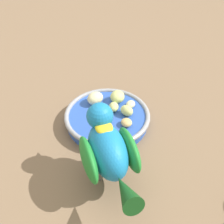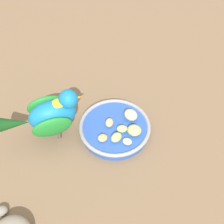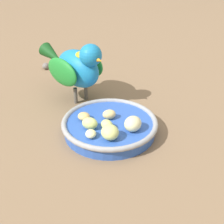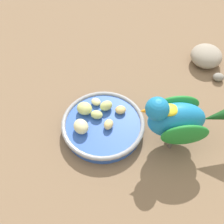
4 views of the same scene
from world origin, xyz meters
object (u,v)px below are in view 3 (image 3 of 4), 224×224
apple_piece_4 (133,124)px  apple_piece_3 (89,122)px  apple_piece_6 (84,116)px  apple_piece_0 (107,125)px  apple_piece_1 (91,134)px  apple_piece_5 (110,132)px  pebble_1 (46,66)px  parrot (77,66)px  apple_piece_2 (109,114)px  feeding_bowl (110,126)px

apple_piece_4 → apple_piece_3: bearing=159.6°
apple_piece_3 → apple_piece_6: apple_piece_3 is taller
apple_piece_3 → apple_piece_4: 0.08m
apple_piece_0 → apple_piece_6: bearing=129.4°
apple_piece_0 → apple_piece_1: apple_piece_0 is taller
apple_piece_3 → apple_piece_6: bearing=99.4°
apple_piece_3 → apple_piece_5: 0.05m
apple_piece_6 → pebble_1: 0.35m
apple_piece_1 → apple_piece_3: apple_piece_3 is taller
parrot → apple_piece_2: bearing=-13.9°
apple_piece_6 → parrot: bearing=85.3°
pebble_1 → apple_piece_3: bearing=-82.0°
apple_piece_3 → apple_piece_6: 0.03m
parrot → pebble_1: bearing=166.4°
apple_piece_2 → pebble_1: 0.37m
apple_piece_5 → pebble_1: bearing=101.0°
feeding_bowl → apple_piece_5: 0.06m
apple_piece_4 → apple_piece_5: apple_piece_4 is taller
apple_piece_5 → pebble_1: size_ratio=1.63×
apple_piece_0 → apple_piece_5: apple_piece_5 is taller
feeding_bowl → apple_piece_1: 0.06m
apple_piece_2 → pebble_1: (-0.10, 0.35, -0.03)m
apple_piece_4 → apple_piece_6: (-0.08, 0.06, -0.01)m
apple_piece_5 → pebble_1: apple_piece_5 is taller
apple_piece_1 → apple_piece_6: apple_piece_6 is taller
apple_piece_3 → apple_piece_4: (0.08, -0.03, 0.00)m
apple_piece_1 → parrot: size_ratio=0.12×
feeding_bowl → apple_piece_2: size_ratio=7.12×
apple_piece_2 → apple_piece_4: 0.06m
apple_piece_2 → apple_piece_4: bearing=-57.8°
apple_piece_0 → parrot: parrot is taller
apple_piece_5 → apple_piece_2: bearing=76.8°
feeding_bowl → apple_piece_4: (0.04, -0.04, 0.02)m
apple_piece_0 → feeding_bowl: bearing=62.5°
feeding_bowl → apple_piece_1: size_ratio=7.83×
feeding_bowl → apple_piece_3: size_ratio=6.22×
apple_piece_5 → pebble_1: 0.43m
apple_piece_0 → apple_piece_5: bearing=-93.9°
apple_piece_0 → apple_piece_6: 0.06m
apple_piece_1 → apple_piece_5: size_ratio=0.67×
apple_piece_0 → apple_piece_1: bearing=-151.7°
feeding_bowl → apple_piece_2: apple_piece_2 is taller
apple_piece_6 → apple_piece_2: bearing=-9.1°
apple_piece_3 → apple_piece_5: (0.03, -0.05, 0.00)m
apple_piece_2 → apple_piece_5: 0.07m
pebble_1 → apple_piece_6: bearing=-82.1°
apple_piece_0 → pebble_1: size_ratio=1.25×
apple_piece_4 → pebble_1: 0.43m
apple_piece_5 → apple_piece_6: (-0.03, 0.08, -0.01)m
apple_piece_6 → parrot: (0.01, 0.14, 0.05)m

